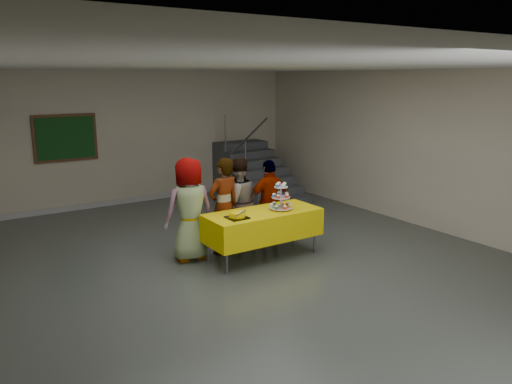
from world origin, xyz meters
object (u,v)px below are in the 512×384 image
Objects in this scene: cupcake_stand at (281,199)px; schoolchild_d at (270,202)px; schoolchild_c at (238,202)px; noticeboard at (66,138)px; schoolchild_b at (224,206)px; staircase at (252,175)px; bear_cake at (237,214)px; bake_table at (263,224)px; schoolchild_a at (190,209)px.

schoolchild_d is at bearing 70.43° from cupcake_stand.
schoolchild_c is 4.40m from noticeboard.
schoolchild_b reaches higher than schoolchild_d.
staircase is (1.74, 3.25, -0.25)m from schoolchild_d.
schoolchild_b reaches higher than bear_cake.
schoolchild_c is at bearing -126.73° from staircase.
noticeboard is at bearing 112.03° from bake_table.
noticeboard is (-4.17, 0.84, 1.11)m from staircase.
staircase is at bearing -109.84° from schoolchild_d.
bear_cake is at bearing 40.49° from schoolchild_d.
schoolchild_d reaches higher than cupcake_stand.
schoolchild_b reaches higher than cupcake_stand.
schoolchild_b is at bearing -70.40° from noticeboard.
bake_table is 1.28× the size of schoolchild_d.
schoolchild_d is (1.54, 0.01, -0.09)m from schoolchild_a.
schoolchild_a is 0.59m from schoolchild_b.
noticeboard is at bearing -77.52° from schoolchild_b.
schoolchild_d is at bearing -59.29° from noticeboard.
staircase is at bearing -136.28° from schoolchild_b.
schoolchild_d is (0.53, -0.21, -0.02)m from schoolchild_c.
noticeboard is (-2.21, 4.72, 0.66)m from cupcake_stand.
schoolchild_c is at bearing -166.81° from schoolchild_a.
schoolchild_d is at bearing 176.02° from schoolchild_b.
schoolchild_b is 1.09× the size of schoolchild_d.
staircase reaches higher than cupcake_stand.
noticeboard reaches higher than bake_table.
schoolchild_b is 4.47m from noticeboard.
staircase is (2.27, 3.04, -0.27)m from schoolchild_c.
bear_cake is 1.05m from schoolchild_c.
bake_table is 0.81m from schoolchild_d.
schoolchild_d reaches higher than bear_cake.
schoolchild_b is at bearing 176.64° from schoolchild_a.
cupcake_stand is at bearing 3.49° from bear_cake.
schoolchild_d is at bearing 161.25° from schoolchild_c.
cupcake_stand is 0.70m from schoolchild_d.
cupcake_stand is at bearing -8.76° from bake_table.
schoolchild_a is 1.12× the size of schoolchild_d.
bear_cake is at bearing -169.42° from bake_table.
noticeboard is (-0.88, 4.09, 0.78)m from schoolchild_a.
schoolchild_b is 0.96m from schoolchild_d.
bake_table is at bearing 151.39° from schoolchild_a.
schoolchild_b is 1.23× the size of noticeboard.
bear_cake is 0.24× the size of schoolchild_c.
staircase is at bearing 63.20° from cupcake_stand.
schoolchild_a is at bearing 8.50° from schoolchild_d.
schoolchild_a is 1.03× the size of schoolchild_b.
cupcake_stand is 0.94m from schoolchild_b.
bear_cake is (-0.54, -0.10, 0.27)m from bake_table.
staircase reaches higher than bake_table.
cupcake_stand is 0.28× the size of schoolchild_b.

